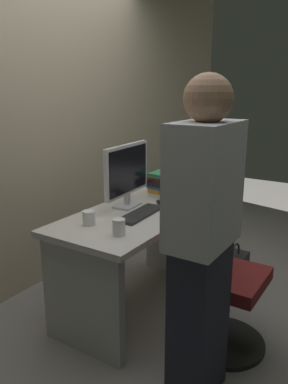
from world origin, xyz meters
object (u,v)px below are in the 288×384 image
office_chair (218,280)px  person_at_desk (202,246)px  mouse (162,202)px  book_stack (160,183)px  cup_by_monitor (89,218)px  cup_near_keyboard (119,227)px  cell_phone (185,201)px  desk (138,242)px  monitor (127,172)px  handbag (234,271)px  keyboard (141,214)px

office_chair → person_at_desk: size_ratio=0.57×
mouse → book_stack: book_stack is taller
office_chair → mouse: bearing=60.3°
office_chair → cup_by_monitor: (-0.30, 0.76, 0.35)m
person_at_desk → book_stack: bearing=39.3°
office_chair → book_stack: bearing=53.5°
cup_near_keyboard → cell_phone: (0.83, -0.02, -0.05)m
cup_by_monitor → book_stack: bearing=-1.9°
desk → office_chair: size_ratio=1.42×
cup_near_keyboard → book_stack: book_stack is taller
monitor → book_stack: bearing=-6.5°
cup_near_keyboard → office_chair: bearing=-56.0°
cup_near_keyboard → cup_by_monitor: cup_near_keyboard is taller
office_chair → cup_by_monitor: 0.89m
desk → handbag: desk is taller
monitor → cup_by_monitor: size_ratio=5.84×
office_chair → cup_near_keyboard: size_ratio=9.42×
book_stack → cell_phone: (-0.05, -0.25, -0.09)m
person_at_desk → cup_by_monitor: size_ratio=17.70×
cup_by_monitor → cup_near_keyboard: bearing=-98.3°
person_at_desk → cell_phone: size_ratio=11.38×
desk → keyboard: keyboard is taller
mouse → monitor: bearing=135.4°
book_stack → handbag: 0.93m
mouse → cell_phone: bearing=-36.3°
desk → cup_by_monitor: bearing=163.9°
cup_by_monitor → person_at_desk: bearing=-100.6°
monitor → keyboard: bearing=-121.3°
person_at_desk → cup_near_keyboard: bearing=78.3°
office_chair → keyboard: (0.04, 0.59, 0.31)m
cup_by_monitor → mouse: bearing=-14.6°
desk → mouse: mouse is taller
handbag → cup_by_monitor: bearing=149.2°
desk → book_stack: bearing=10.8°
desk → cup_by_monitor: (-0.39, 0.11, 0.28)m
person_at_desk → monitor: 1.07m
office_chair → cell_phone: 0.76m
monitor → handbag: bearing=-47.3°
office_chair → cup_near_keyboard: office_chair is taller
desk → cup_near_keyboard: (-0.43, -0.15, 0.28)m
desk → keyboard: bearing=-134.2°
mouse → cup_near_keyboard: size_ratio=1.00×
monitor → cup_near_keyboard: monitor is taller
keyboard → cell_phone: size_ratio=2.99×
person_at_desk → handbag: (1.19, 0.23, -0.70)m
cup_near_keyboard → cell_phone: bearing=-1.2°
monitor → book_stack: (0.39, -0.05, -0.16)m
cup_near_keyboard → handbag: cup_near_keyboard is taller
book_stack → person_at_desk: bearing=-140.7°
cup_near_keyboard → person_at_desk: bearing=-101.7°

